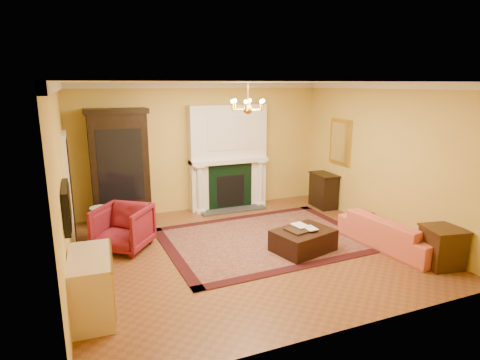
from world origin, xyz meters
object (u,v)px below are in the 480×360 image
pedestal_table (101,221)px  console_table (323,191)px  leather_ottoman (303,240)px  wingback_armchair (123,226)px  coral_sofa (392,227)px  commode (91,286)px  china_cabinet (120,169)px  end_table (442,248)px

pedestal_table → console_table: size_ratio=0.82×
console_table → leather_ottoman: bearing=-127.9°
pedestal_table → leather_ottoman: (3.36, -1.98, -0.17)m
wingback_armchair → coral_sofa: bearing=15.4°
console_table → commode: bearing=-149.3°
coral_sofa → console_table: 2.64m
coral_sofa → china_cabinet: bearing=46.0°
commode → pedestal_table: bearing=87.4°
pedestal_table → end_table: (5.17, -3.39, -0.06)m
end_table → console_table: (0.06, 3.58, 0.08)m
commode → console_table: (5.51, 2.90, -0.01)m
china_cabinet → end_table: size_ratio=3.67×
china_cabinet → commode: china_cabinet is taller
wingback_armchair → console_table: bearing=46.3°
end_table → console_table: 3.58m
china_cabinet → coral_sofa: (4.45, -3.41, -0.79)m
china_cabinet → pedestal_table: size_ratio=3.58×
pedestal_table → coral_sofa: bearing=-26.1°
china_cabinet → commode: size_ratio=2.14×
commode → wingback_armchair: bearing=76.2°
coral_sofa → end_table: 0.97m
china_cabinet → coral_sofa: china_cabinet is taller
china_cabinet → leather_ottoman: size_ratio=2.28×
wingback_armchair → coral_sofa: 4.95m
china_cabinet → pedestal_table: china_cabinet is taller
end_table → leather_ottoman: bearing=142.2°
wingback_armchair → leather_ottoman: bearing=12.7°
commode → leather_ottoman: bearing=14.7°
commode → leather_ottoman: 3.72m
wingback_armchair → commode: (-0.63, -2.06, -0.04)m
leather_ottoman → pedestal_table: bearing=135.0°
wingback_armchair → end_table: wingback_armchair is taller
commode → console_table: 6.23m
pedestal_table → china_cabinet: bearing=62.0°
china_cabinet → console_table: 4.84m
end_table → leather_ottoman: 2.30m
console_table → pedestal_table: bearing=-175.0°
wingback_armchair → coral_sofa: wingback_armchair is taller
commode → leather_ottoman: (3.64, 0.73, -0.20)m
wingback_armchair → commode: wingback_armchair is taller
wingback_armchair → console_table: 4.95m
end_table → leather_ottoman: end_table is taller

